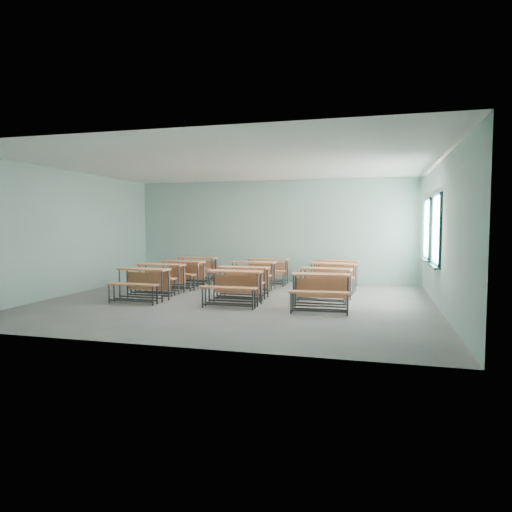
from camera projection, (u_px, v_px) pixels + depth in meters
The scene contains 13 objects.
room at pixel (240, 234), 10.59m from camera, with size 9.04×8.04×3.24m.
desk_unit_r0c0 at pixel (142, 279), 10.76m from camera, with size 1.26×0.87×0.77m.
desk_unit_r0c1 at pixel (234, 282), 10.22m from camera, with size 1.24×0.84×0.77m.
desk_unit_r0c2 at pixel (321, 286), 9.56m from camera, with size 1.27×0.89×0.77m.
desk_unit_r1c0 at pixel (160, 274), 11.97m from camera, with size 1.25×0.84×0.77m.
desk_unit_r1c1 at pixel (243, 277), 11.16m from camera, with size 1.24×0.84×0.77m.
desk_unit_r1c2 at pixel (325, 279), 10.81m from camera, with size 1.33×0.98×0.77m.
desk_unit_r2c0 at pixel (181, 270), 12.95m from camera, with size 1.32×0.97×0.77m.
desk_unit_r2c1 at pixel (252, 271), 12.68m from camera, with size 1.25×0.86×0.77m.
desk_unit_r2c2 at pixel (333, 273), 12.20m from camera, with size 1.30×0.93×0.77m.
desk_unit_r3c0 at pixel (196, 265), 14.43m from camera, with size 1.23×0.83×0.77m.
desk_unit_r3c1 at pixel (267, 267), 13.80m from camera, with size 1.25×0.85×0.77m.
desk_unit_r3c2 at pixel (336, 269), 13.23m from camera, with size 1.29×0.92×0.77m.
Camera 1 is at (3.17, -10.12, 1.82)m, focal length 32.00 mm.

